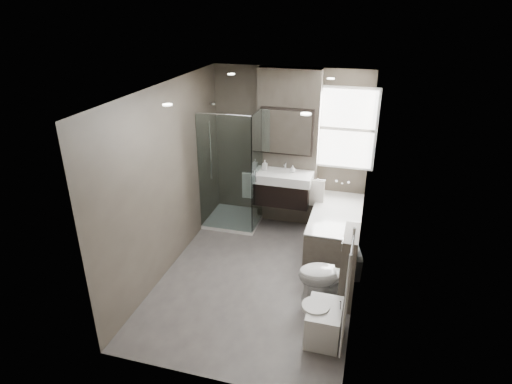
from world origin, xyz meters
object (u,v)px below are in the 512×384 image
(vanity, at_px, (283,188))
(toilet, at_px, (328,275))
(bathtub, at_px, (336,227))
(bidet, at_px, (323,322))

(vanity, bearing_deg, toilet, -60.63)
(bathtub, bearing_deg, vanity, 160.63)
(vanity, distance_m, bathtub, 1.07)
(vanity, height_order, bathtub, vanity)
(bathtub, bearing_deg, bidet, -87.57)
(vanity, relative_size, toilet, 1.26)
(vanity, height_order, bidet, vanity)
(toilet, bearing_deg, bidet, -9.75)
(vanity, bearing_deg, bidet, -67.28)
(bathtub, xyz_separation_m, toilet, (0.05, -1.40, 0.06))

